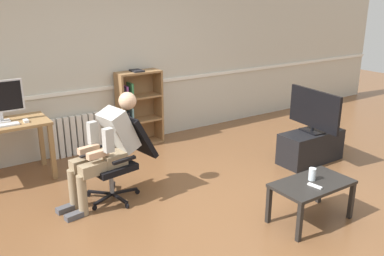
% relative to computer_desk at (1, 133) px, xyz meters
% --- Properties ---
extents(ground_plane, '(18.00, 18.00, 0.00)m').
position_rel_computer_desk_xyz_m(ground_plane, '(1.78, -2.15, -0.64)').
color(ground_plane, brown).
extents(back_wall, '(12.00, 0.13, 2.70)m').
position_rel_computer_desk_xyz_m(back_wall, '(1.78, 0.50, 0.71)').
color(back_wall, beige).
rests_on(back_wall, ground_plane).
extents(computer_desk, '(1.11, 0.61, 0.76)m').
position_rel_computer_desk_xyz_m(computer_desk, '(0.00, 0.00, 0.00)').
color(computer_desk, '#9E7547').
rests_on(computer_desk, ground_plane).
extents(keyboard, '(0.43, 0.12, 0.02)m').
position_rel_computer_desk_xyz_m(keyboard, '(-0.02, -0.14, 0.13)').
color(keyboard, silver).
rests_on(keyboard, computer_desk).
extents(computer_mouse, '(0.06, 0.10, 0.03)m').
position_rel_computer_desk_xyz_m(computer_mouse, '(0.28, -0.12, 0.14)').
color(computer_mouse, white).
rests_on(computer_mouse, computer_desk).
extents(bookshelf, '(0.69, 0.29, 1.17)m').
position_rel_computer_desk_xyz_m(bookshelf, '(1.98, 0.30, -0.08)').
color(bookshelf, olive).
rests_on(bookshelf, ground_plane).
extents(radiator, '(0.71, 0.08, 0.59)m').
position_rel_computer_desk_xyz_m(radiator, '(1.04, 0.39, -0.34)').
color(radiator, white).
rests_on(radiator, ground_plane).
extents(office_chair, '(0.85, 0.63, 0.95)m').
position_rel_computer_desk_xyz_m(office_chair, '(1.06, -1.17, -0.12)').
color(office_chair, black).
rests_on(office_chair, ground_plane).
extents(person_seated, '(1.01, 0.46, 1.22)m').
position_rel_computer_desk_xyz_m(person_seated, '(0.87, -1.20, 0.02)').
color(person_seated, '#937F60').
rests_on(person_seated, ground_plane).
extents(tv_stand, '(0.94, 0.40, 0.44)m').
position_rel_computer_desk_xyz_m(tv_stand, '(3.66, -1.69, -0.42)').
color(tv_stand, black).
rests_on(tv_stand, ground_plane).
extents(tv_screen, '(0.23, 0.91, 0.59)m').
position_rel_computer_desk_xyz_m(tv_screen, '(3.67, -1.69, 0.11)').
color(tv_screen, black).
rests_on(tv_screen, tv_stand).
extents(coffee_table, '(0.84, 0.47, 0.43)m').
position_rel_computer_desk_xyz_m(coffee_table, '(2.42, -2.77, -0.26)').
color(coffee_table, black).
rests_on(coffee_table, ground_plane).
extents(drinking_glass, '(0.07, 0.07, 0.13)m').
position_rel_computer_desk_xyz_m(drinking_glass, '(2.46, -2.73, -0.14)').
color(drinking_glass, silver).
rests_on(drinking_glass, coffee_table).
extents(spare_remote, '(0.06, 0.15, 0.02)m').
position_rel_computer_desk_xyz_m(spare_remote, '(2.36, -2.85, -0.19)').
color(spare_remote, white).
rests_on(spare_remote, coffee_table).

